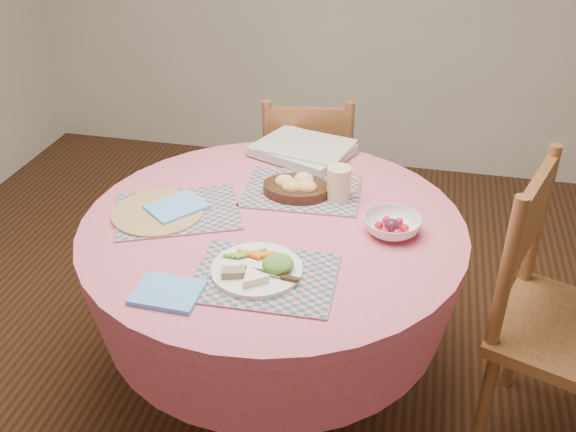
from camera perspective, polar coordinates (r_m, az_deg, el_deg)
name	(u,v)px	position (r m, az deg, el deg)	size (l,w,h in m)	color
ground	(275,389)	(2.54, -1.14, -15.10)	(4.00, 4.00, 0.00)	#331C0F
dining_table	(274,271)	(2.17, -1.29, -4.92)	(1.24, 1.24, 0.75)	#D36273
chair_right	(556,316)	(2.21, 22.72, -8.19)	(0.57, 0.58, 1.00)	brown
chair_back	(307,180)	(2.91, 1.69, 3.19)	(0.48, 0.47, 0.89)	brown
placemat_front	(265,277)	(1.81, -2.10, -5.45)	(0.40, 0.30, 0.01)	#12695A
placemat_left	(178,211)	(2.14, -9.73, 0.40)	(0.40, 0.30, 0.01)	#12695A
placemat_back	(302,191)	(2.23, 1.26, 2.28)	(0.40, 0.30, 0.01)	#12695A
wicker_trivet	(158,213)	(2.14, -11.47, 0.29)	(0.30, 0.30, 0.01)	olive
napkin_near	(168,293)	(1.78, -10.65, -6.71)	(0.18, 0.14, 0.01)	#609EF7
napkin_far	(177,207)	(2.14, -9.85, 0.77)	(0.18, 0.14, 0.01)	#609EF7
dinner_plate	(259,269)	(1.81, -2.62, -4.69)	(0.26, 0.26, 0.05)	white
bread_bowl	(296,186)	(2.19, 0.75, 2.65)	(0.23, 0.23, 0.08)	black
latte_mug	(340,183)	(2.16, 4.61, 2.93)	(0.12, 0.08, 0.12)	beige
fruit_bowl	(392,226)	(2.02, 9.22, -0.85)	(0.23, 0.23, 0.06)	white
newspaper_stack	(303,149)	(2.48, 1.35, 5.96)	(0.42, 0.38, 0.04)	silver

